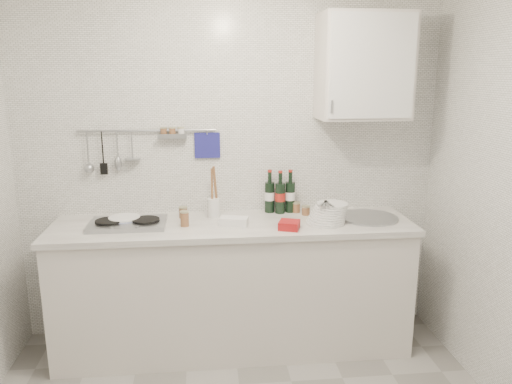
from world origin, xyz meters
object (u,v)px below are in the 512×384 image
(wine_bottles, at_px, (280,192))
(utensil_crock, at_px, (214,205))
(plate_stack_hob, at_px, (123,220))
(wall_cabinet, at_px, (364,67))
(plate_stack_sink, at_px, (328,214))

(wine_bottles, height_order, utensil_crock, utensil_crock)
(plate_stack_hob, distance_m, utensil_crock, 0.62)
(wall_cabinet, relative_size, utensil_crock, 1.91)
(plate_stack_hob, bearing_deg, wall_cabinet, 2.40)
(wall_cabinet, bearing_deg, plate_stack_sink, -144.75)
(wall_cabinet, xyz_separation_m, plate_stack_hob, (-1.64, -0.07, -1.01))
(wall_cabinet, height_order, wine_bottles, wall_cabinet)
(plate_stack_sink, bearing_deg, plate_stack_hob, 175.36)
(wine_bottles, bearing_deg, utensil_crock, -171.30)
(wine_bottles, bearing_deg, plate_stack_hob, -171.11)
(plate_stack_sink, xyz_separation_m, utensil_crock, (-0.77, 0.21, 0.02))
(plate_stack_sink, height_order, wine_bottles, wine_bottles)
(wall_cabinet, relative_size, plate_stack_sink, 2.40)
(wall_cabinet, relative_size, wine_bottles, 2.26)
(plate_stack_hob, relative_size, utensil_crock, 0.64)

